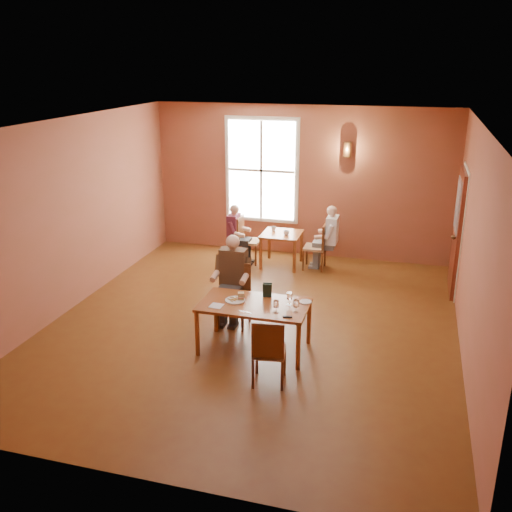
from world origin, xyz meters
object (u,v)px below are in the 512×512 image
(chair_empty, at_px, (269,350))
(chair_diner_white, at_px, (315,246))
(main_table, at_px, (254,327))
(diner_main, at_px, (233,286))
(diner_white, at_px, (317,239))
(chair_diner_maroon, at_px, (249,240))
(second_table, at_px, (281,249))
(diner_maroon, at_px, (248,235))
(chair_diner_main, at_px, (234,296))

(chair_empty, height_order, chair_diner_white, chair_empty)
(main_table, distance_m, diner_main, 0.85)
(diner_white, height_order, chair_diner_maroon, diner_white)
(main_table, xyz_separation_m, second_table, (-0.42, 3.41, -0.02))
(diner_main, bearing_deg, chair_diner_maroon, -78.45)
(second_table, bearing_deg, diner_maroon, 180.00)
(diner_main, xyz_separation_m, chair_empty, (0.91, -1.38, -0.21))
(second_table, relative_size, chair_diner_white, 0.83)
(main_table, bearing_deg, chair_empty, -61.68)
(diner_main, relative_size, chair_diner_white, 1.46)
(diner_main, distance_m, chair_empty, 1.67)
(chair_diner_main, bearing_deg, second_table, -91.66)
(second_table, xyz_separation_m, chair_diner_white, (0.65, 0.00, 0.12))
(chair_diner_white, distance_m, diner_white, 0.16)
(diner_maroon, bearing_deg, chair_diner_white, 90.00)
(chair_empty, bearing_deg, diner_white, 83.87)
(diner_main, height_order, diner_maroon, diner_main)
(main_table, relative_size, chair_empty, 1.65)
(second_table, height_order, diner_white, diner_white)
(diner_main, bearing_deg, chair_empty, 123.38)
(second_table, bearing_deg, main_table, -82.97)
(chair_empty, xyz_separation_m, second_table, (-0.83, 4.17, -0.12))
(diner_main, xyz_separation_m, second_table, (0.08, 2.79, -0.33))
(chair_diner_main, distance_m, diner_white, 2.86)
(diner_main, height_order, chair_diner_white, diner_main)
(diner_main, height_order, second_table, diner_main)
(chair_diner_main, height_order, chair_empty, chair_diner_main)
(main_table, xyz_separation_m, diner_maroon, (-1.10, 3.41, 0.22))
(chair_diner_white, relative_size, diner_white, 0.74)
(chair_diner_maroon, bearing_deg, diner_maroon, -90.00)
(diner_main, distance_m, second_table, 2.81)
(chair_diner_main, height_order, diner_maroon, diner_maroon)
(diner_white, bearing_deg, diner_main, 164.76)
(diner_main, xyz_separation_m, chair_diner_maroon, (-0.57, 2.79, -0.19))
(chair_empty, bearing_deg, main_table, 110.11)
(diner_main, xyz_separation_m, diner_white, (0.76, 2.79, -0.05))
(diner_main, bearing_deg, diner_maroon, -77.86)
(chair_empty, distance_m, chair_diner_white, 4.18)
(second_table, relative_size, chair_diner_maroon, 0.80)
(diner_maroon, bearing_deg, main_table, 17.89)
(diner_main, distance_m, diner_white, 2.89)
(chair_diner_white, relative_size, diner_maroon, 0.79)
(chair_diner_main, relative_size, chair_empty, 1.05)
(chair_diner_main, relative_size, second_table, 1.27)
(main_table, distance_m, diner_white, 3.43)
(chair_empty, bearing_deg, diner_maroon, 101.70)
(diner_maroon, bearing_deg, diner_white, 90.00)
(chair_diner_main, distance_m, diner_main, 0.18)
(diner_white, relative_size, diner_maroon, 1.06)
(chair_empty, bearing_deg, chair_diner_main, 114.60)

